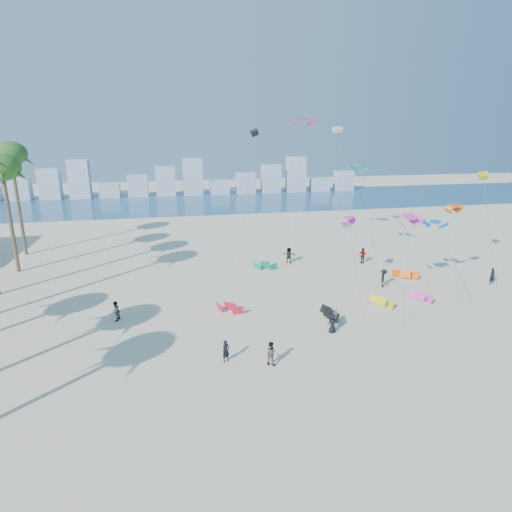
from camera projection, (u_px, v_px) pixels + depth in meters
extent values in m
plane|color=beige|center=(260.00, 419.00, 23.98)|extent=(220.00, 220.00, 0.00)
plane|color=navy|center=(190.00, 202.00, 91.53)|extent=(220.00, 220.00, 0.00)
imported|color=black|center=(226.00, 351.00, 29.57)|extent=(0.68, 0.60, 1.57)
imported|color=gray|center=(270.00, 353.00, 29.19)|extent=(1.03, 0.97, 1.68)
imported|color=black|center=(332.00, 323.00, 33.72)|extent=(0.83, 0.61, 1.57)
imported|color=gray|center=(362.00, 256.00, 50.79)|extent=(0.90, 1.16, 1.83)
imported|color=black|center=(384.00, 278.00, 43.30)|extent=(1.07, 1.35, 1.83)
imported|color=gray|center=(289.00, 255.00, 50.91)|extent=(1.70, 1.49, 1.86)
imported|color=black|center=(492.00, 276.00, 44.06)|extent=(0.66, 0.47, 1.69)
imported|color=gray|center=(116.00, 311.00, 35.77)|extent=(0.92, 1.01, 1.70)
cylinder|color=#595959|center=(355.00, 265.00, 38.43)|extent=(0.70, 5.68, 7.39)
cylinder|color=#595959|center=(369.00, 220.00, 46.77)|extent=(1.45, 3.52, 11.48)
cylinder|color=#595959|center=(455.00, 256.00, 39.16)|extent=(0.81, 3.24, 8.54)
cylinder|color=#595959|center=(246.00, 203.00, 46.50)|extent=(2.67, 4.43, 15.12)
cylinder|color=#595959|center=(348.00, 193.00, 52.73)|extent=(1.77, 5.12, 15.39)
cylinder|color=#595959|center=(454.00, 263.00, 40.18)|extent=(1.02, 5.79, 6.66)
cylinder|color=#595959|center=(297.00, 193.00, 49.17)|extent=(2.29, 5.33, 16.33)
cylinder|color=#595959|center=(490.00, 231.00, 43.06)|extent=(0.49, 3.89, 11.08)
cylinder|color=#595959|center=(407.00, 270.00, 36.38)|extent=(3.01, 5.68, 7.85)
cylinder|color=brown|center=(11.00, 221.00, 46.47)|extent=(0.40, 0.40, 11.41)
ellipsoid|color=#2F5A1F|center=(1.00, 167.00, 44.82)|extent=(3.80, 3.80, 2.85)
cylinder|color=brown|center=(19.00, 206.00, 52.68)|extent=(0.40, 0.40, 12.38)
ellipsoid|color=#2F5A1F|center=(10.00, 154.00, 50.88)|extent=(3.80, 3.80, 2.85)
cube|color=#9EADBF|center=(20.00, 189.00, 93.43)|extent=(4.40, 3.00, 4.80)
cube|color=#9EADBF|center=(50.00, 184.00, 94.35)|extent=(4.40, 3.00, 6.60)
cube|color=#9EADBF|center=(79.00, 179.00, 95.26)|extent=(4.40, 3.00, 8.40)
cube|color=#9EADBF|center=(110.00, 191.00, 97.22)|extent=(4.40, 3.00, 3.00)
cube|color=#9EADBF|center=(138.00, 186.00, 98.13)|extent=(4.40, 3.00, 4.80)
cube|color=#9EADBF|center=(166.00, 181.00, 99.05)|extent=(4.40, 3.00, 6.60)
cube|color=#9EADBF|center=(193.00, 177.00, 99.96)|extent=(4.40, 3.00, 8.40)
cube|color=#9EADBF|center=(220.00, 188.00, 101.92)|extent=(4.40, 3.00, 3.00)
cube|color=#9EADBF|center=(246.00, 183.00, 102.83)|extent=(4.40, 3.00, 4.80)
cube|color=#9EADBF|center=(271.00, 179.00, 103.75)|extent=(4.40, 3.00, 6.60)
cube|color=#9EADBF|center=(296.00, 174.00, 104.66)|extent=(4.40, 3.00, 8.40)
cube|color=#9EADBF|center=(320.00, 185.00, 106.62)|extent=(4.40, 3.00, 3.00)
cube|color=#9EADBF|center=(344.00, 181.00, 107.53)|extent=(4.40, 3.00, 4.80)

